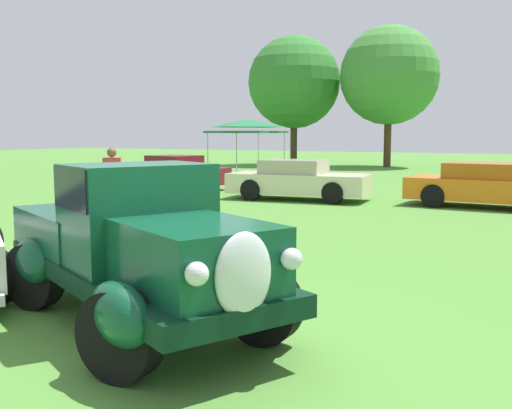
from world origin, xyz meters
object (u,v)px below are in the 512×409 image
(show_car_cream, at_px, (298,180))
(spectator_near_truck, at_px, (113,181))
(show_car_burgundy, at_px, (176,172))
(canopy_tent_left_field, at_px, (247,125))
(show_car_orange, at_px, (486,186))
(feature_pickup_truck, at_px, (136,244))

(show_car_cream, distance_m, spectator_near_truck, 6.31)
(show_car_burgundy, distance_m, canopy_tent_left_field, 7.07)
(show_car_cream, bearing_deg, show_car_orange, 7.18)
(show_car_orange, bearing_deg, canopy_tent_left_field, 147.38)
(feature_pickup_truck, distance_m, show_car_burgundy, 15.73)
(show_car_burgundy, bearing_deg, show_car_orange, -3.40)
(feature_pickup_truck, xyz_separation_m, show_car_burgundy, (-8.86, 12.99, -0.26))
(show_car_burgundy, relative_size, spectator_near_truck, 2.40)
(feature_pickup_truck, distance_m, show_car_cream, 12.16)
(show_car_burgundy, height_order, show_car_orange, same)
(show_car_orange, xyz_separation_m, spectator_near_truck, (-7.38, -6.63, 0.31))
(feature_pickup_truck, bearing_deg, show_car_cream, 106.12)
(spectator_near_truck, bearing_deg, canopy_tent_left_field, 106.74)
(show_car_cream, height_order, canopy_tent_left_field, canopy_tent_left_field)
(show_car_orange, relative_size, spectator_near_truck, 2.53)
(show_car_burgundy, height_order, show_car_cream, same)
(show_car_orange, height_order, spectator_near_truck, spectator_near_truck)
(show_car_burgundy, relative_size, show_car_cream, 0.92)
(feature_pickup_truck, relative_size, show_car_orange, 1.02)
(show_car_burgundy, height_order, canopy_tent_left_field, canopy_tent_left_field)
(feature_pickup_truck, xyz_separation_m, spectator_near_truck, (-5.42, 5.72, 0.05))
(show_car_cream, height_order, show_car_orange, same)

